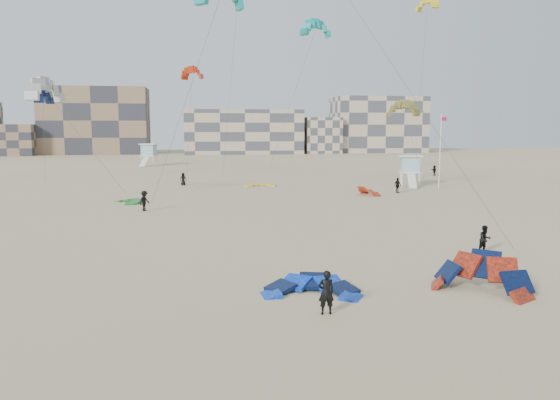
{
  "coord_description": "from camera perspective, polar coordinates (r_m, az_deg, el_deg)",
  "views": [
    {
      "loc": [
        -3.1,
        -23.21,
        7.07
      ],
      "look_at": [
        1.42,
        6.0,
        3.16
      ],
      "focal_mm": 35.0,
      "sensor_mm": 36.0,
      "label": 1
    }
  ],
  "objects": [
    {
      "name": "kite_ground_green",
      "position": [
        53.83,
        -15.49,
        -0.29
      ],
      "size": [
        4.25,
        4.14,
        1.02
      ],
      "primitive_type": null,
      "rotation": [
        0.13,
        0.0,
        -1.15
      ],
      "color": "#228C30",
      "rests_on": "ground"
    },
    {
      "name": "kite_fly_red",
      "position": [
        83.53,
        -9.16,
        12.85
      ],
      "size": [
        5.04,
        5.05,
        15.27
      ],
      "rotation": [
        0.0,
        0.0,
        2.47
      ],
      "color": "red",
      "rests_on": "ground"
    },
    {
      "name": "kite_fly_olive",
      "position": [
        63.05,
        12.74,
        9.17
      ],
      "size": [
        4.92,
        7.7,
        9.55
      ],
      "rotation": [
        0.0,
        0.0,
        -0.67
      ],
      "color": "olive",
      "rests_on": "ground"
    },
    {
      "name": "kite_fly_yellow",
      "position": [
        83.73,
        15.14,
        19.1
      ],
      "size": [
        4.8,
        4.75,
        24.63
      ],
      "rotation": [
        0.0,
        0.0,
        -1.19
      ],
      "color": "yellow",
      "rests_on": "ground"
    },
    {
      "name": "kitesurfer_d",
      "position": [
        61.18,
        12.2,
        1.51
      ],
      "size": [
        0.75,
        1.06,
        1.67
      ],
      "primitive_type": "imported",
      "rotation": [
        0.0,
        0.0,
        1.96
      ],
      "color": "black",
      "rests_on": "ground"
    },
    {
      "name": "kite_fly_teal_b",
      "position": [
        79.04,
        3.76,
        17.33
      ],
      "size": [
        8.88,
        7.07,
        21.19
      ],
      "rotation": [
        0.0,
        0.0,
        0.36
      ],
      "color": "#11A5AB",
      "rests_on": "ground"
    },
    {
      "name": "kitesurfer_e",
      "position": [
        68.67,
        -10.08,
        2.17
      ],
      "size": [
        0.83,
        0.6,
        1.57
      ],
      "primitive_type": "imported",
      "rotation": [
        0.0,
        0.0,
        0.15
      ],
      "color": "black",
      "rests_on": "ground"
    },
    {
      "name": "condo_mid",
      "position": [
        153.77,
        -3.94,
        7.12
      ],
      "size": [
        32.0,
        16.0,
        12.0
      ],
      "primitive_type": "cube",
      "color": "#C1AC8D",
      "rests_on": "ground"
    },
    {
      "name": "kitesurfer_c",
      "position": [
        48.11,
        -13.98,
        -0.09
      ],
      "size": [
        1.18,
        1.29,
        1.74
      ],
      "primitive_type": "imported",
      "rotation": [
        0.0,
        0.0,
        0.95
      ],
      "color": "black",
      "rests_on": "ground"
    },
    {
      "name": "condo_west_b",
      "position": [
        159.5,
        -18.68,
        7.84
      ],
      "size": [
        28.0,
        14.0,
        18.0
      ],
      "primitive_type": "cube",
      "color": "#876951",
      "rests_on": "ground"
    },
    {
      "name": "kitesurfer_main",
      "position": [
        21.13,
        4.84,
        -9.59
      ],
      "size": [
        0.63,
        0.42,
        1.72
      ],
      "primitive_type": "imported",
      "rotation": [
        0.0,
        0.0,
        3.15
      ],
      "color": "black",
      "rests_on": "ground"
    },
    {
      "name": "kite_ground_red_far",
      "position": [
        58.67,
        9.2,
        0.52
      ],
      "size": [
        3.58,
        3.43,
        2.7
      ],
      "primitive_type": null,
      "rotation": [
        0.56,
        0.0,
        1.75
      ],
      "color": "red",
      "rests_on": "ground"
    },
    {
      "name": "condo_fill_right",
      "position": [
        155.24,
        4.31,
        6.75
      ],
      "size": [
        10.0,
        10.0,
        10.0
      ],
      "primitive_type": "cube",
      "color": "#C1AC8D",
      "rests_on": "ground"
    },
    {
      "name": "kite_ground_orange",
      "position": [
        25.52,
        20.14,
        -9.02
      ],
      "size": [
        6.04,
        6.03,
        4.31
      ],
      "primitive_type": null,
      "rotation": [
        0.89,
        0.0,
        -0.75
      ],
      "color": "red",
      "rests_on": "ground"
    },
    {
      "name": "kite_fly_grey",
      "position": [
        54.6,
        -23.33,
        10.33
      ],
      "size": [
        9.43,
        5.32,
        10.64
      ],
      "rotation": [
        0.0,
        0.0,
        1.1
      ],
      "color": "silver",
      "rests_on": "ground"
    },
    {
      "name": "ground",
      "position": [
        24.46,
        -1.15,
        -9.27
      ],
      "size": [
        320.0,
        320.0,
        0.0
      ],
      "primitive_type": "plane",
      "color": "tan",
      "rests_on": "ground"
    },
    {
      "name": "kitesurfer_b",
      "position": [
        33.11,
        20.63,
        -3.87
      ],
      "size": [
        0.88,
        0.74,
        1.6
      ],
      "primitive_type": "imported",
      "rotation": [
        0.0,
        0.0,
        0.19
      ],
      "color": "black",
      "rests_on": "ground"
    },
    {
      "name": "lifeguard_tower_far",
      "position": [
        105.93,
        -13.53,
        4.62
      ],
      "size": [
        3.59,
        6.05,
        4.15
      ],
      "rotation": [
        0.0,
        0.0,
        -0.26
      ],
      "color": "white",
      "rests_on": "ground"
    },
    {
      "name": "condo_east",
      "position": [
        164.04,
        10.19,
        7.74
      ],
      "size": [
        26.0,
        14.0,
        16.0
      ],
      "primitive_type": "cube",
      "color": "#C1AC8D",
      "rests_on": "ground"
    },
    {
      "name": "kitesurfer_f",
      "position": [
        84.9,
        15.82,
        3.0
      ],
      "size": [
        0.49,
        1.45,
        1.56
      ],
      "primitive_type": "imported",
      "rotation": [
        0.0,
        0.0,
        -1.55
      ],
      "color": "black",
      "rests_on": "ground"
    },
    {
      "name": "flagpole",
      "position": [
        66.66,
        16.4,
        5.04
      ],
      "size": [
        0.7,
        0.11,
        8.65
      ],
      "color": "white",
      "rests_on": "ground"
    },
    {
      "name": "kite_ground_yellow",
      "position": [
        66.85,
        -2.07,
        1.46
      ],
      "size": [
        3.44,
        3.63,
        0.6
      ],
      "primitive_type": null,
      "rotation": [
        0.05,
        0.0,
        -0.01
      ],
      "color": "yellow",
      "rests_on": "ground"
    },
    {
      "name": "kite_fly_navy",
      "position": [
        77.65,
        -23.52,
        9.85
      ],
      "size": [
        4.67,
        11.79,
        11.7
      ],
      "rotation": [
        0.0,
        0.0,
        1.41
      ],
      "color": "#0C143E",
      "rests_on": "ground"
    },
    {
      "name": "lifeguard_tower_near",
      "position": [
        68.6,
        13.44,
        2.98
      ],
      "size": [
        3.29,
        5.51,
        3.77
      ],
      "rotation": [
        0.0,
        0.0,
        -0.28
      ],
      "color": "white",
      "rests_on": "ground"
    },
    {
      "name": "condo_fill_left",
      "position": [
        158.34,
        -26.16,
        5.66
      ],
      "size": [
        12.0,
        10.0,
        8.0
      ],
      "primitive_type": "cube",
      "color": "#876951",
      "rests_on": "ground"
    },
    {
      "name": "kite_ground_blue",
      "position": [
        23.81,
        3.31,
        -9.75
      ],
      "size": [
        4.96,
        5.13,
        2.17
      ],
      "primitive_type": null,
      "rotation": [
        0.27,
        0.0,
        -0.25
      ],
      "color": "blue",
      "rests_on": "ground"
    }
  ]
}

